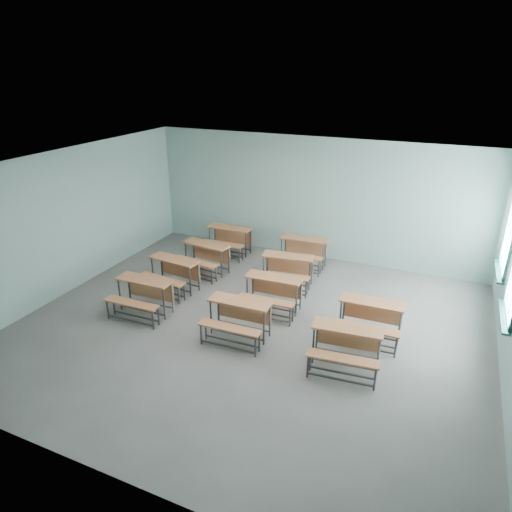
{
  "coord_description": "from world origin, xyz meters",
  "views": [
    {
      "loc": [
        3.27,
        -7.15,
        4.9
      ],
      "look_at": [
        -0.43,
        1.2,
        1.0
      ],
      "focal_mm": 32.0,
      "sensor_mm": 36.0,
      "label": 1
    }
  ],
  "objects_px": {
    "desk_unit_r2c0": "(204,254)",
    "desk_unit_r3c0": "(228,237)",
    "desk_unit_r1c1": "(272,289)",
    "desk_unit_r2c1": "(287,267)",
    "desk_unit_r0c0": "(142,292)",
    "desk_unit_r3c1": "(303,248)",
    "desk_unit_r0c2": "(346,343)",
    "desk_unit_r1c2": "(370,315)",
    "desk_unit_r0c1": "(238,315)",
    "desk_unit_r1c0": "(172,270)"
  },
  "relations": [
    {
      "from": "desk_unit_r2c0",
      "to": "desk_unit_r1c0",
      "type": "bearing_deg",
      "value": -93.07
    },
    {
      "from": "desk_unit_r1c1",
      "to": "desk_unit_r2c1",
      "type": "relative_size",
      "value": 0.95
    },
    {
      "from": "desk_unit_r1c1",
      "to": "desk_unit_r2c0",
      "type": "xyz_separation_m",
      "value": [
        -2.26,
        1.09,
        0.0
      ]
    },
    {
      "from": "desk_unit_r1c0",
      "to": "desk_unit_r3c0",
      "type": "xyz_separation_m",
      "value": [
        0.19,
        2.46,
        0.0
      ]
    },
    {
      "from": "desk_unit_r0c0",
      "to": "desk_unit_r3c1",
      "type": "relative_size",
      "value": 0.98
    },
    {
      "from": "desk_unit_r1c0",
      "to": "desk_unit_r1c2",
      "type": "bearing_deg",
      "value": 3.44
    },
    {
      "from": "desk_unit_r3c1",
      "to": "desk_unit_r2c0",
      "type": "bearing_deg",
      "value": -150.48
    },
    {
      "from": "desk_unit_r0c0",
      "to": "desk_unit_r0c1",
      "type": "xyz_separation_m",
      "value": [
        2.22,
        -0.02,
        0.0
      ]
    },
    {
      "from": "desk_unit_r1c1",
      "to": "desk_unit_r2c0",
      "type": "distance_m",
      "value": 2.51
    },
    {
      "from": "desk_unit_r0c0",
      "to": "desk_unit_r1c1",
      "type": "xyz_separation_m",
      "value": [
        2.42,
        1.2,
        0.0
      ]
    },
    {
      "from": "desk_unit_r1c1",
      "to": "desk_unit_r2c1",
      "type": "xyz_separation_m",
      "value": [
        -0.11,
        1.2,
        0.0
      ]
    },
    {
      "from": "desk_unit_r1c0",
      "to": "desk_unit_r1c1",
      "type": "relative_size",
      "value": 1.04
    },
    {
      "from": "desk_unit_r0c0",
      "to": "desk_unit_r1c1",
      "type": "bearing_deg",
      "value": 25.04
    },
    {
      "from": "desk_unit_r0c0",
      "to": "desk_unit_r3c1",
      "type": "xyz_separation_m",
      "value": [
        2.28,
        3.64,
        0.0
      ]
    },
    {
      "from": "desk_unit_r1c0",
      "to": "desk_unit_r2c1",
      "type": "height_order",
      "value": "same"
    },
    {
      "from": "desk_unit_r1c1",
      "to": "desk_unit_r1c2",
      "type": "bearing_deg",
      "value": -8.4
    },
    {
      "from": "desk_unit_r0c1",
      "to": "desk_unit_r0c2",
      "type": "height_order",
      "value": "same"
    },
    {
      "from": "desk_unit_r3c0",
      "to": "desk_unit_r0c2",
      "type": "bearing_deg",
      "value": -42.58
    },
    {
      "from": "desk_unit_r1c2",
      "to": "desk_unit_r3c1",
      "type": "relative_size",
      "value": 0.99
    },
    {
      "from": "desk_unit_r2c0",
      "to": "desk_unit_r3c0",
      "type": "bearing_deg",
      "value": 97.58
    },
    {
      "from": "desk_unit_r3c1",
      "to": "desk_unit_r3c0",
      "type": "bearing_deg",
      "value": 177.66
    },
    {
      "from": "desk_unit_r3c0",
      "to": "desk_unit_r0c0",
      "type": "bearing_deg",
      "value": -93.06
    },
    {
      "from": "desk_unit_r0c1",
      "to": "desk_unit_r2c0",
      "type": "bearing_deg",
      "value": 129.69
    },
    {
      "from": "desk_unit_r3c0",
      "to": "desk_unit_r2c0",
      "type": "bearing_deg",
      "value": -90.12
    },
    {
      "from": "desk_unit_r0c1",
      "to": "desk_unit_r3c1",
      "type": "bearing_deg",
      "value": 87.19
    },
    {
      "from": "desk_unit_r1c0",
      "to": "desk_unit_r2c0",
      "type": "distance_m",
      "value": 1.15
    },
    {
      "from": "desk_unit_r0c0",
      "to": "desk_unit_r2c1",
      "type": "height_order",
      "value": "same"
    },
    {
      "from": "desk_unit_r0c0",
      "to": "desk_unit_r1c1",
      "type": "distance_m",
      "value": 2.7
    },
    {
      "from": "desk_unit_r1c1",
      "to": "desk_unit_r3c0",
      "type": "xyz_separation_m",
      "value": [
        -2.27,
        2.41,
        0.0
      ]
    },
    {
      "from": "desk_unit_r1c1",
      "to": "desk_unit_r3c0",
      "type": "bearing_deg",
      "value": 131.21
    },
    {
      "from": "desk_unit_r1c2",
      "to": "desk_unit_r3c0",
      "type": "relative_size",
      "value": 1.01
    },
    {
      "from": "desk_unit_r0c0",
      "to": "desk_unit_r1c0",
      "type": "bearing_deg",
      "value": 90.54
    },
    {
      "from": "desk_unit_r2c0",
      "to": "desk_unit_r3c1",
      "type": "height_order",
      "value": "same"
    },
    {
      "from": "desk_unit_r2c1",
      "to": "desk_unit_r3c0",
      "type": "height_order",
      "value": "same"
    },
    {
      "from": "desk_unit_r2c0",
      "to": "desk_unit_r2c1",
      "type": "bearing_deg",
      "value": 9.86
    },
    {
      "from": "desk_unit_r2c1",
      "to": "desk_unit_r3c0",
      "type": "relative_size",
      "value": 1.07
    },
    {
      "from": "desk_unit_r2c0",
      "to": "desk_unit_r1c1",
      "type": "bearing_deg",
      "value": -18.79
    },
    {
      "from": "desk_unit_r0c1",
      "to": "desk_unit_r0c2",
      "type": "xyz_separation_m",
      "value": [
        2.09,
        -0.09,
        0.0
      ]
    },
    {
      "from": "desk_unit_r0c2",
      "to": "desk_unit_r2c1",
      "type": "bearing_deg",
      "value": 122.99
    },
    {
      "from": "desk_unit_r1c2",
      "to": "desk_unit_r2c1",
      "type": "height_order",
      "value": "same"
    },
    {
      "from": "desk_unit_r0c2",
      "to": "desk_unit_r2c1",
      "type": "distance_m",
      "value": 3.22
    },
    {
      "from": "desk_unit_r0c1",
      "to": "desk_unit_r2c1",
      "type": "xyz_separation_m",
      "value": [
        0.09,
        2.42,
        0.0
      ]
    },
    {
      "from": "desk_unit_r0c1",
      "to": "desk_unit_r3c0",
      "type": "bearing_deg",
      "value": 117.73
    },
    {
      "from": "desk_unit_r0c2",
      "to": "desk_unit_r1c2",
      "type": "distance_m",
      "value": 1.1
    },
    {
      "from": "desk_unit_r1c0",
      "to": "desk_unit_r2c0",
      "type": "height_order",
      "value": "same"
    },
    {
      "from": "desk_unit_r0c1",
      "to": "desk_unit_r3c0",
      "type": "xyz_separation_m",
      "value": [
        -2.07,
        3.64,
        0.0
      ]
    },
    {
      "from": "desk_unit_r1c0",
      "to": "desk_unit_r2c1",
      "type": "distance_m",
      "value": 2.65
    },
    {
      "from": "desk_unit_r3c1",
      "to": "desk_unit_r2c1",
      "type": "bearing_deg",
      "value": -91.57
    },
    {
      "from": "desk_unit_r1c1",
      "to": "desk_unit_r3c0",
      "type": "height_order",
      "value": "same"
    },
    {
      "from": "desk_unit_r0c1",
      "to": "desk_unit_r1c2",
      "type": "relative_size",
      "value": 1.0
    }
  ]
}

